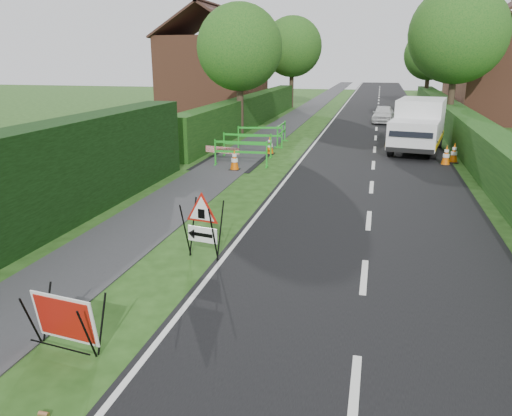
{
  "coord_description": "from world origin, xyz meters",
  "views": [
    {
      "loc": [
        2.55,
        -7.88,
        3.98
      ],
      "look_at": [
        0.03,
        2.51,
        0.75
      ],
      "focal_mm": 35.0,
      "sensor_mm": 36.0,
      "label": 1
    }
  ],
  "objects_px": {
    "red_rect_sign": "(65,320)",
    "triangle_sign": "(200,221)",
    "hatchback_car": "(383,114)",
    "works_van": "(418,124)"
  },
  "relations": [
    {
      "from": "red_rect_sign",
      "to": "triangle_sign",
      "type": "distance_m",
      "value": 3.73
    },
    {
      "from": "hatchback_car",
      "to": "works_van",
      "type": "bearing_deg",
      "value": -78.17
    },
    {
      "from": "triangle_sign",
      "to": "works_van",
      "type": "height_order",
      "value": "works_van"
    },
    {
      "from": "red_rect_sign",
      "to": "triangle_sign",
      "type": "xyz_separation_m",
      "value": [
        0.7,
        3.65,
        0.34
      ]
    },
    {
      "from": "red_rect_sign",
      "to": "triangle_sign",
      "type": "bearing_deg",
      "value": 86.87
    },
    {
      "from": "triangle_sign",
      "to": "hatchback_car",
      "type": "relative_size",
      "value": 0.37
    },
    {
      "from": "red_rect_sign",
      "to": "hatchback_car",
      "type": "relative_size",
      "value": 0.34
    },
    {
      "from": "works_van",
      "to": "hatchback_car",
      "type": "height_order",
      "value": "works_van"
    },
    {
      "from": "red_rect_sign",
      "to": "hatchback_car",
      "type": "bearing_deg",
      "value": 88.83
    },
    {
      "from": "hatchback_car",
      "to": "triangle_sign",
      "type": "bearing_deg",
      "value": -94.85
    }
  ]
}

